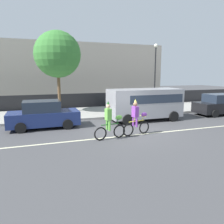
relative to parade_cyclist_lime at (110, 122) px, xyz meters
name	(u,v)px	position (x,y,z in m)	size (l,w,h in m)	color
ground_plane	(133,132)	(1.58, 0.74, -0.84)	(80.00, 80.00, 0.00)	#424244
road_centre_line	(137,135)	(1.58, 0.24, -0.84)	(36.00, 0.14, 0.01)	beige
sidewalk_curb	(100,112)	(1.58, 7.24, -0.77)	(60.00, 5.00, 0.15)	#9E9B93
fence_line	(92,100)	(1.58, 10.14, -0.14)	(40.00, 0.08, 1.40)	black
building_backdrop	(45,73)	(-2.13, 18.74, 2.51)	(28.00, 8.00, 6.69)	#B2A899
parade_cyclist_lime	(110,122)	(0.00, 0.00, 0.00)	(1.71, 0.52, 1.92)	black
parade_cyclist_purple	(137,119)	(1.56, 0.24, 0.00)	(1.70, 0.55, 1.92)	black
parked_van_grey	(146,102)	(3.76, 3.44, 0.44)	(5.00, 2.22, 2.18)	#99999E
parked_car_black	(220,105)	(10.32, 3.39, -0.06)	(4.10, 1.92, 1.64)	black
parked_car_navy	(43,115)	(-3.03, 3.48, -0.06)	(4.10, 1.92, 1.64)	navy
street_lamp_post	(155,66)	(7.64, 8.92, 3.15)	(0.36, 0.36, 5.86)	black
street_tree_near_lamp	(58,54)	(-1.61, 8.00, 3.85)	(3.61, 3.61, 6.36)	brown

